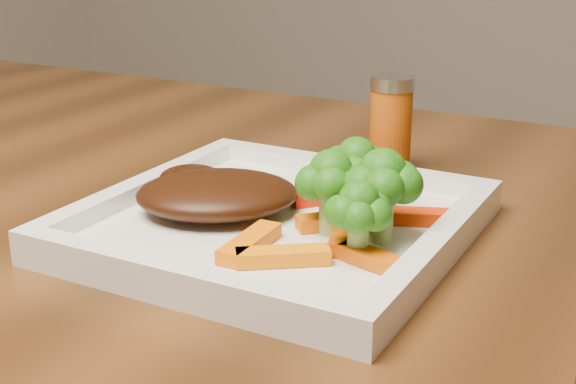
% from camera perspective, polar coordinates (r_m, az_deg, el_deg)
% --- Properties ---
extents(plate, '(0.27, 0.27, 0.01)m').
position_cam_1_polar(plate, '(0.61, -0.83, -2.61)').
color(plate, white).
rests_on(plate, dining_table).
extents(steak, '(0.16, 0.15, 0.03)m').
position_cam_1_polar(steak, '(0.62, -5.05, -0.16)').
color(steak, '#381708').
rests_on(steak, plate).
extents(broccoli_0, '(0.06, 0.06, 0.07)m').
position_cam_1_polar(broccoli_0, '(0.61, 4.87, 1.54)').
color(broccoli_0, '#256611').
rests_on(broccoli_0, plate).
extents(broccoli_1, '(0.07, 0.07, 0.06)m').
position_cam_1_polar(broccoli_1, '(0.56, 6.67, -0.40)').
color(broccoli_1, '#1C6210').
rests_on(broccoli_1, plate).
extents(broccoli_2, '(0.05, 0.05, 0.06)m').
position_cam_1_polar(broccoli_2, '(0.53, 5.03, -1.83)').
color(broccoli_2, '#126C15').
rests_on(broccoli_2, plate).
extents(broccoli_3, '(0.07, 0.07, 0.06)m').
position_cam_1_polar(broccoli_3, '(0.57, 3.04, -0.05)').
color(broccoli_3, '#336210').
rests_on(broccoli_3, plate).
extents(carrot_0, '(0.06, 0.05, 0.01)m').
position_cam_1_polar(carrot_0, '(0.53, -0.35, -4.59)').
color(carrot_0, orange).
rests_on(carrot_0, plate).
extents(carrot_1, '(0.06, 0.03, 0.01)m').
position_cam_1_polar(carrot_1, '(0.53, 6.39, -4.87)').
color(carrot_1, '#E05503').
rests_on(carrot_1, plate).
extents(carrot_2, '(0.02, 0.07, 0.01)m').
position_cam_1_polar(carrot_2, '(0.55, -2.75, -3.65)').
color(carrot_2, '#FD6D04').
rests_on(carrot_2, plate).
extents(carrot_3, '(0.06, 0.04, 0.01)m').
position_cam_1_polar(carrot_3, '(0.61, 9.66, -1.75)').
color(carrot_3, red).
rests_on(carrot_3, plate).
extents(carrot_4, '(0.04, 0.05, 0.01)m').
position_cam_1_polar(carrot_4, '(0.64, 2.51, -0.33)').
color(carrot_4, red).
rests_on(carrot_4, plate).
extents(carrot_5, '(0.03, 0.05, 0.01)m').
position_cam_1_polar(carrot_5, '(0.56, 3.83, -3.27)').
color(carrot_5, '#D95503').
rests_on(carrot_5, plate).
extents(carrot_6, '(0.05, 0.05, 0.01)m').
position_cam_1_polar(carrot_6, '(0.59, 3.47, -2.02)').
color(carrot_6, '#F36603').
rests_on(carrot_6, plate).
extents(spice_shaker, '(0.05, 0.05, 0.09)m').
position_cam_1_polar(spice_shaker, '(0.75, 7.31, 4.70)').
color(spice_shaker, '#A94609').
rests_on(spice_shaker, dining_table).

